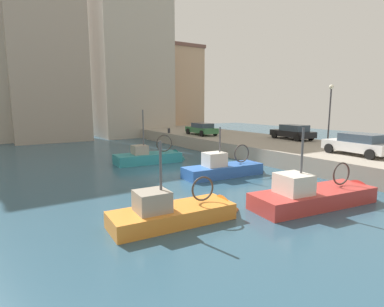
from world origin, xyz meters
TOP-DOWN VIEW (x-y plane):
  - water_surface at (0.00, 0.00)m, footprint 80.00×80.00m
  - quay_wall at (11.50, 0.00)m, footprint 9.00×56.00m
  - fishing_boat_blue at (2.65, -2.17)m, footprint 6.12×2.14m
  - fishing_boat_teal at (0.63, 4.48)m, footprint 5.93×2.48m
  - fishing_boat_orange at (-3.88, -7.29)m, footprint 5.72×2.19m
  - fishing_boat_red at (2.46, -8.96)m, footprint 7.00×2.78m
  - parked_car_white at (10.32, -6.30)m, footprint 2.37×4.42m
  - parked_car_green at (9.23, 10.14)m, footprint 2.06×4.33m
  - parked_car_black at (14.10, 2.08)m, footprint 2.28×4.47m
  - mooring_bollard_mid at (7.35, 14.00)m, footprint 0.28×0.28m
  - quay_streetlamp at (13.00, -2.30)m, footprint 0.36×0.36m
  - waterfront_building_west at (15.81, 28.32)m, footprint 7.38×9.05m
  - waterfront_building_central at (-3.41, 24.86)m, footprint 8.84×7.27m
  - waterfront_building_east_mid at (7.42, 24.57)m, footprint 10.13×7.40m

SIDE VIEW (x-z plane):
  - water_surface at x=0.00m, z-range 0.00..0.00m
  - fishing_boat_teal at x=0.63m, z-range -2.40..2.57m
  - fishing_boat_orange at x=-3.88m, z-range -1.88..2.10m
  - fishing_boat_red at x=2.46m, z-range -2.08..2.31m
  - fishing_boat_blue at x=2.65m, z-range -1.80..2.05m
  - quay_wall at x=11.50m, z-range 0.00..1.20m
  - mooring_bollard_mid at x=7.35m, z-range 1.20..1.75m
  - parked_car_green at x=9.23m, z-range 1.23..2.52m
  - parked_car_black at x=14.10m, z-range 1.22..2.60m
  - parked_car_white at x=10.32m, z-range 1.22..2.64m
  - quay_streetlamp at x=13.00m, z-range 2.04..6.87m
  - waterfront_building_west at x=15.81m, z-range 0.02..13.57m
  - waterfront_building_central at x=-3.41m, z-range 0.02..20.85m
  - waterfront_building_east_mid at x=7.42m, z-range 0.02..23.97m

